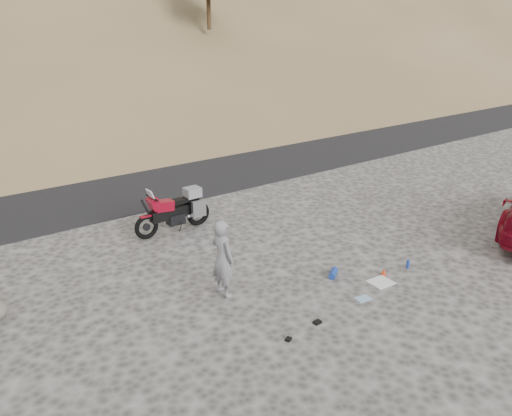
{
  "coord_description": "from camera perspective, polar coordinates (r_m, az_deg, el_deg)",
  "views": [
    {
      "loc": [
        -5.79,
        -8.08,
        5.62
      ],
      "look_at": [
        1.28,
        1.7,
        1.0
      ],
      "focal_mm": 35.0,
      "sensor_mm": 36.0,
      "label": 1
    }
  ],
  "objects": [
    {
      "name": "gear_bottle",
      "position": [
        12.53,
        16.97,
        -6.15
      ],
      "size": [
        0.09,
        0.09,
        0.21
      ],
      "primitive_type": "cylinder",
      "rotation": [
        0.0,
        0.0,
        0.29
      ],
      "color": "#193898",
      "rests_on": "ground"
    },
    {
      "name": "motorcycle",
      "position": [
        14.03,
        -9.09,
        -0.31
      ],
      "size": [
        2.34,
        0.71,
        1.39
      ],
      "rotation": [
        0.0,
        0.0,
        0.04
      ],
      "color": "black",
      "rests_on": "ground"
    },
    {
      "name": "gear_funnel",
      "position": [
        12.07,
        14.39,
        -7.08
      ],
      "size": [
        0.14,
        0.14,
        0.17
      ],
      "primitive_type": "cone",
      "rotation": [
        0.0,
        0.0,
        -0.1
      ],
      "color": "red",
      "rests_on": "ground"
    },
    {
      "name": "ground",
      "position": [
        11.42,
        -0.23,
        -8.54
      ],
      "size": [
        140.0,
        140.0,
        0.0
      ],
      "primitive_type": "plane",
      "color": "#3E3C39",
      "rests_on": "ground"
    },
    {
      "name": "gear_blue_cloth",
      "position": [
        11.06,
        12.14,
        -10.08
      ],
      "size": [
        0.35,
        0.28,
        0.01
      ],
      "primitive_type": "cube",
      "rotation": [
        0.0,
        0.0,
        -0.15
      ],
      "color": "#8AB6D5",
      "rests_on": "ground"
    },
    {
      "name": "gear_blue_mat",
      "position": [
        11.79,
        8.83,
        -7.37
      ],
      "size": [
        0.4,
        0.35,
        0.15
      ],
      "primitive_type": "cylinder",
      "rotation": [
        0.0,
        1.57,
        0.6
      ],
      "color": "#193898",
      "rests_on": "ground"
    },
    {
      "name": "gear_glove_b",
      "position": [
        9.61,
        3.73,
        -14.73
      ],
      "size": [
        0.15,
        0.14,
        0.04
      ],
      "primitive_type": "cube",
      "rotation": [
        0.0,
        0.0,
        0.42
      ],
      "color": "black",
      "rests_on": "ground"
    },
    {
      "name": "gear_glove_a",
      "position": [
        10.12,
        7.02,
        -12.83
      ],
      "size": [
        0.17,
        0.12,
        0.05
      ],
      "primitive_type": "cube",
      "rotation": [
        0.0,
        0.0,
        0.04
      ],
      "color": "black",
      "rests_on": "ground"
    },
    {
      "name": "road",
      "position": [
        18.89,
        -16.39,
        2.77
      ],
      "size": [
        120.0,
        7.0,
        0.05
      ],
      "primitive_type": "cube",
      "color": "black",
      "rests_on": "ground"
    },
    {
      "name": "man",
      "position": [
        11.02,
        -3.73,
        -9.75
      ],
      "size": [
        0.48,
        0.67,
        1.73
      ],
      "primitive_type": "imported",
      "rotation": [
        0.0,
        0.0,
        1.68
      ],
      "color": "gray",
      "rests_on": "ground"
    },
    {
      "name": "gear_white_cloth",
      "position": [
        11.77,
        14.09,
        -8.21
      ],
      "size": [
        0.54,
        0.49,
        0.02
      ],
      "primitive_type": "cube",
      "rotation": [
        0.0,
        0.0,
        -0.06
      ],
      "color": "white",
      "rests_on": "ground"
    }
  ]
}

